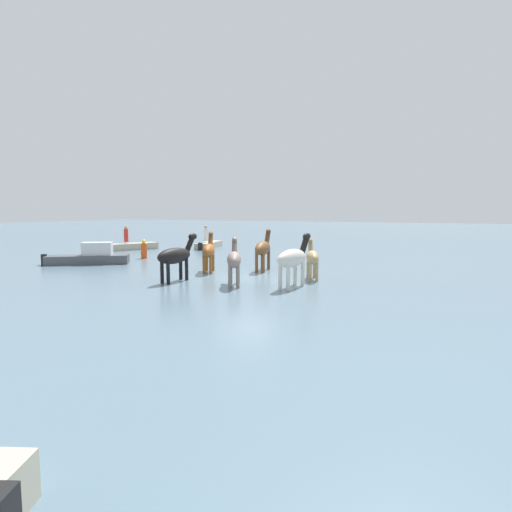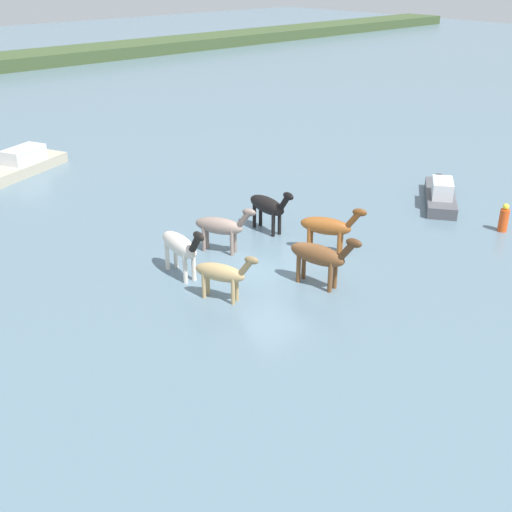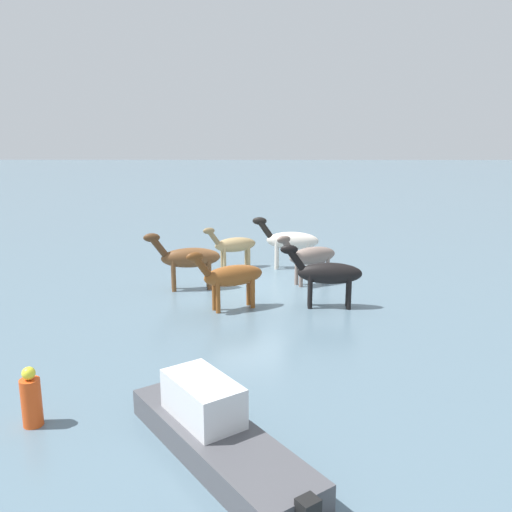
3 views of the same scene
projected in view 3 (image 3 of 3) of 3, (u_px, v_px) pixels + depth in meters
ground_plane at (252, 287)px, 18.53m from camera, size 175.88×175.88×0.00m
horse_gray_outer at (234, 245)px, 20.94m from camera, size 1.20×2.11×1.68m
horse_pinto_flank at (311, 256)px, 18.71m from camera, size 1.41×2.25×1.83m
horse_chestnut_trailing at (231, 276)px, 16.01m from camera, size 1.40×2.32×1.87m
horse_dark_mare at (188, 258)px, 18.06m from camera, size 0.99×2.56×1.98m
horse_rear_stallion at (327, 273)px, 16.19m from camera, size 0.68×2.49×1.93m
horse_lead at (290, 241)px, 20.84m from camera, size 0.81×2.60×2.01m
boat_motor_center at (216, 437)px, 8.86m from camera, size 4.14×3.45×1.33m
buoy_channel_marker at (31, 399)px, 9.70m from camera, size 0.36×0.36×1.14m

